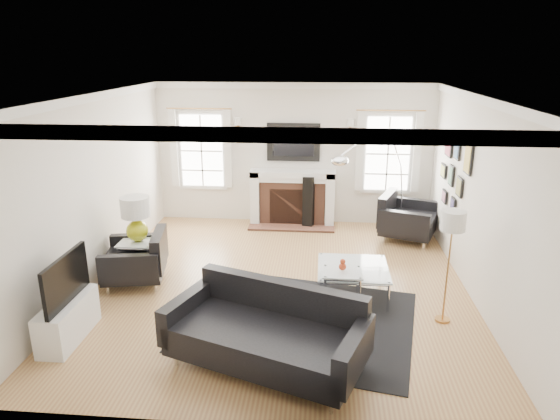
# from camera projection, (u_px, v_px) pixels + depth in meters

# --- Properties ---
(floor) EXTENTS (6.00, 6.00, 0.00)m
(floor) POSITION_uv_depth(u_px,v_px,m) (281.00, 284.00, 7.54)
(floor) COLOR #A66F45
(floor) RESTS_ON ground
(back_wall) EXTENTS (5.50, 0.04, 2.80)m
(back_wall) POSITION_uv_depth(u_px,v_px,m) (293.00, 154.00, 9.96)
(back_wall) COLOR silver
(back_wall) RESTS_ON floor
(front_wall) EXTENTS (5.50, 0.04, 2.80)m
(front_wall) POSITION_uv_depth(u_px,v_px,m) (251.00, 292.00, 4.27)
(front_wall) COLOR silver
(front_wall) RESTS_ON floor
(left_wall) EXTENTS (0.04, 6.00, 2.80)m
(left_wall) POSITION_uv_depth(u_px,v_px,m) (95.00, 191.00, 7.34)
(left_wall) COLOR silver
(left_wall) RESTS_ON floor
(right_wall) EXTENTS (0.04, 6.00, 2.80)m
(right_wall) POSITION_uv_depth(u_px,v_px,m) (479.00, 200.00, 6.89)
(right_wall) COLOR silver
(right_wall) RESTS_ON floor
(ceiling) EXTENTS (5.50, 6.00, 0.02)m
(ceiling) POSITION_uv_depth(u_px,v_px,m) (281.00, 95.00, 6.69)
(ceiling) COLOR white
(ceiling) RESTS_ON back_wall
(crown_molding) EXTENTS (5.50, 6.00, 0.12)m
(crown_molding) POSITION_uv_depth(u_px,v_px,m) (281.00, 100.00, 6.71)
(crown_molding) COLOR white
(crown_molding) RESTS_ON back_wall
(fireplace) EXTENTS (1.70, 0.69, 1.11)m
(fireplace) POSITION_uv_depth(u_px,v_px,m) (292.00, 198.00, 10.02)
(fireplace) COLOR white
(fireplace) RESTS_ON floor
(mantel_mirror) EXTENTS (1.05, 0.07, 0.75)m
(mantel_mirror) POSITION_uv_depth(u_px,v_px,m) (293.00, 142.00, 9.84)
(mantel_mirror) COLOR black
(mantel_mirror) RESTS_ON back_wall
(window_left) EXTENTS (1.24, 0.15, 1.62)m
(window_left) POSITION_uv_depth(u_px,v_px,m) (202.00, 150.00, 10.05)
(window_left) COLOR white
(window_left) RESTS_ON back_wall
(window_right) EXTENTS (1.24, 0.15, 1.62)m
(window_right) POSITION_uv_depth(u_px,v_px,m) (388.00, 153.00, 9.74)
(window_right) COLOR white
(window_right) RESTS_ON back_wall
(gallery_wall) EXTENTS (0.04, 1.73, 1.29)m
(gallery_wall) POSITION_uv_depth(u_px,v_px,m) (454.00, 170.00, 8.08)
(gallery_wall) COLOR black
(gallery_wall) RESTS_ON right_wall
(tv_unit) EXTENTS (0.35, 1.00, 1.09)m
(tv_unit) POSITION_uv_depth(u_px,v_px,m) (68.00, 314.00, 6.03)
(tv_unit) COLOR white
(tv_unit) RESTS_ON floor
(area_rug) EXTENTS (3.24, 2.87, 0.01)m
(area_rug) POSITION_uv_depth(u_px,v_px,m) (301.00, 320.00, 6.52)
(area_rug) COLOR black
(area_rug) RESTS_ON floor
(sofa) EXTENTS (2.39, 1.68, 0.71)m
(sofa) POSITION_uv_depth(u_px,v_px,m) (268.00, 333.00, 5.52)
(sofa) COLOR black
(sofa) RESTS_ON floor
(armchair_left) EXTENTS (1.03, 1.12, 0.66)m
(armchair_left) POSITION_uv_depth(u_px,v_px,m) (139.00, 260.00, 7.50)
(armchair_left) COLOR black
(armchair_left) RESTS_ON floor
(armchair_right) EXTENTS (1.23, 1.30, 0.71)m
(armchair_right) POSITION_uv_depth(u_px,v_px,m) (405.00, 219.00, 9.25)
(armchair_right) COLOR black
(armchair_right) RESTS_ON floor
(coffee_table) EXTENTS (0.99, 0.99, 0.44)m
(coffee_table) POSITION_uv_depth(u_px,v_px,m) (353.00, 269.00, 7.08)
(coffee_table) COLOR silver
(coffee_table) RESTS_ON floor
(side_table_left) EXTENTS (0.54, 0.54, 0.60)m
(side_table_left) POSITION_uv_depth(u_px,v_px,m) (139.00, 247.00, 7.66)
(side_table_left) COLOR silver
(side_table_left) RESTS_ON floor
(nesting_table) EXTENTS (0.53, 0.44, 0.58)m
(nesting_table) POSITION_uv_depth(u_px,v_px,m) (342.00, 280.00, 6.64)
(nesting_table) COLOR silver
(nesting_table) RESTS_ON floor
(gourd_lamp) EXTENTS (0.44, 0.44, 0.70)m
(gourd_lamp) POSITION_uv_depth(u_px,v_px,m) (136.00, 216.00, 7.51)
(gourd_lamp) COLOR #B2B316
(gourd_lamp) RESTS_ON side_table_left
(orange_vase) EXTENTS (0.10, 0.10, 0.16)m
(orange_vase) POSITION_uv_depth(u_px,v_px,m) (343.00, 265.00, 6.57)
(orange_vase) COLOR #B83917
(orange_vase) RESTS_ON nesting_table
(arc_floor_lamp) EXTENTS (1.48, 1.37, 2.09)m
(arc_floor_lamp) POSITION_uv_depth(u_px,v_px,m) (372.00, 184.00, 8.78)
(arc_floor_lamp) COLOR silver
(arc_floor_lamp) RESTS_ON floor
(stick_floor_lamp) EXTENTS (0.31, 0.31, 1.51)m
(stick_floor_lamp) POSITION_uv_depth(u_px,v_px,m) (453.00, 227.00, 6.13)
(stick_floor_lamp) COLOR #AE783C
(stick_floor_lamp) RESTS_ON floor
(speaker_tower) EXTENTS (0.25, 0.25, 1.04)m
(speaker_tower) POSITION_uv_depth(u_px,v_px,m) (309.00, 202.00, 9.87)
(speaker_tower) COLOR black
(speaker_tower) RESTS_ON floor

